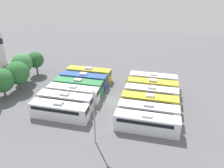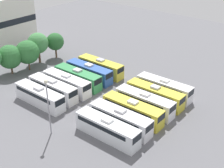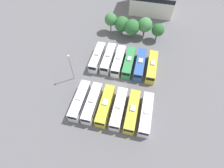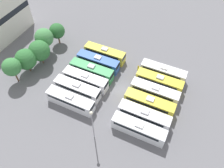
# 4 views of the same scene
# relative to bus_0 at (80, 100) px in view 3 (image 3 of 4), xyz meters

# --- Properties ---
(ground_plane) EXTENTS (124.78, 124.78, 0.00)m
(ground_plane) POSITION_rel_bus_0_xyz_m (8.21, 7.73, -1.66)
(ground_plane) COLOR slate
(bus_0) EXTENTS (2.52, 10.74, 3.39)m
(bus_0) POSITION_rel_bus_0_xyz_m (0.00, 0.00, 0.00)
(bus_0) COLOR silver
(bus_0) RESTS_ON ground_plane
(bus_1) EXTENTS (2.52, 10.74, 3.39)m
(bus_1) POSITION_rel_bus_0_xyz_m (3.23, 0.04, 0.00)
(bus_1) COLOR silver
(bus_1) RESTS_ON ground_plane
(bus_2) EXTENTS (2.52, 10.74, 3.39)m
(bus_2) POSITION_rel_bus_0_xyz_m (6.58, 0.07, 0.00)
(bus_2) COLOR gold
(bus_2) RESTS_ON ground_plane
(bus_3) EXTENTS (2.52, 10.74, 3.39)m
(bus_3) POSITION_rel_bus_0_xyz_m (9.97, -0.01, 0.00)
(bus_3) COLOR white
(bus_3) RESTS_ON ground_plane
(bus_4) EXTENTS (2.52, 10.74, 3.39)m
(bus_4) POSITION_rel_bus_0_xyz_m (13.25, -0.01, 0.00)
(bus_4) COLOR gold
(bus_4) RESTS_ON ground_plane
(bus_5) EXTENTS (2.52, 10.74, 3.39)m
(bus_5) POSITION_rel_bus_0_xyz_m (16.57, 0.05, 0.00)
(bus_5) COLOR white
(bus_5) RESTS_ON ground_plane
(bus_6) EXTENTS (2.52, 10.74, 3.39)m
(bus_6) POSITION_rel_bus_0_xyz_m (0.05, 15.59, 0.00)
(bus_6) COLOR silver
(bus_6) RESTS_ON ground_plane
(bus_7) EXTENTS (2.52, 10.74, 3.39)m
(bus_7) POSITION_rel_bus_0_xyz_m (3.42, 15.90, 0.00)
(bus_7) COLOR silver
(bus_7) RESTS_ON ground_plane
(bus_8) EXTENTS (2.52, 10.74, 3.39)m
(bus_8) POSITION_rel_bus_0_xyz_m (6.61, 15.60, 0.00)
(bus_8) COLOR white
(bus_8) RESTS_ON ground_plane
(bus_9) EXTENTS (2.52, 10.74, 3.39)m
(bus_9) POSITION_rel_bus_0_xyz_m (9.72, 15.66, 0.00)
(bus_9) COLOR #338C4C
(bus_9) RESTS_ON ground_plane
(bus_10) EXTENTS (2.52, 10.74, 3.39)m
(bus_10) POSITION_rel_bus_0_xyz_m (13.01, 15.65, 0.00)
(bus_10) COLOR #2D56A8
(bus_10) RESTS_ON ground_plane
(bus_11) EXTENTS (2.52, 10.74, 3.39)m
(bus_11) POSITION_rel_bus_0_xyz_m (16.45, 15.50, 0.00)
(bus_11) COLOR gold
(bus_11) RESTS_ON ground_plane
(worker_person) EXTENTS (0.36, 0.36, 1.68)m
(worker_person) POSITION_rel_bus_0_xyz_m (16.17, 6.10, -0.89)
(worker_person) COLOR gold
(worker_person) RESTS_ON ground_plane
(light_pole) EXTENTS (0.60, 0.60, 9.23)m
(light_pole) POSITION_rel_bus_0_xyz_m (-4.58, 7.40, 4.45)
(light_pole) COLOR gray
(light_pole) RESTS_ON ground_plane
(tree_0) EXTENTS (4.18, 4.18, 6.84)m
(tree_0) POSITION_rel_bus_0_xyz_m (0.61, 30.79, 3.07)
(tree_0) COLOR brown
(tree_0) RESTS_ON ground_plane
(tree_1) EXTENTS (5.07, 5.07, 6.40)m
(tree_1) POSITION_rel_bus_0_xyz_m (4.56, 30.37, 2.19)
(tree_1) COLOR brown
(tree_1) RESTS_ON ground_plane
(tree_2) EXTENTS (5.15, 5.15, 6.71)m
(tree_2) POSITION_rel_bus_0_xyz_m (8.18, 29.10, 2.46)
(tree_2) COLOR brown
(tree_2) RESTS_ON ground_plane
(tree_3) EXTENTS (4.73, 4.73, 7.08)m
(tree_3) POSITION_rel_bus_0_xyz_m (12.24, 30.53, 3.03)
(tree_3) COLOR brown
(tree_3) RESTS_ON ground_plane
(tree_4) EXTENTS (4.12, 4.12, 6.09)m
(tree_4) POSITION_rel_bus_0_xyz_m (16.65, 29.76, 2.35)
(tree_4) COLOR brown
(tree_4) RESTS_ON ground_plane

